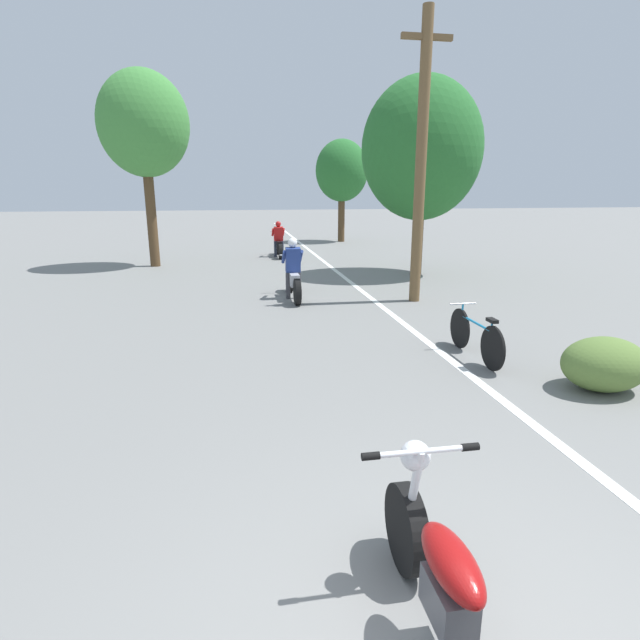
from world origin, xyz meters
TOP-DOWN VIEW (x-y plane):
  - lane_stripe_edge at (2.14, 12.33)m, footprint 0.14×48.00m
  - utility_pole at (3.06, 9.03)m, footprint 1.10×0.24m
  - roadside_tree_right_near at (4.43, 12.59)m, footprint 3.49×3.14m
  - roadside_tree_right_far at (4.22, 22.35)m, footprint 2.50×2.25m
  - roadside_tree_left at (-3.63, 15.62)m, footprint 2.82×2.54m
  - roadside_bush at (3.58, 3.56)m, footprint 1.10×0.88m
  - motorcycle_foreground at (0.02, 0.37)m, footprint 0.75×1.96m
  - motorcycle_rider_lead at (0.32, 9.82)m, footprint 0.50×2.08m
  - motorcycle_rider_far at (0.68, 17.30)m, footprint 0.50×2.02m
  - bicycle_parked at (2.53, 5.01)m, footprint 0.44×1.72m

SIDE VIEW (x-z plane):
  - lane_stripe_edge at x=2.14m, z-range 0.00..0.01m
  - roadside_bush at x=3.58m, z-range 0.00..0.70m
  - bicycle_parked at x=2.53m, z-range -0.03..0.74m
  - motorcycle_foreground at x=0.02m, z-range -0.09..0.92m
  - motorcycle_rider_far at x=0.68m, z-range -0.16..1.17m
  - motorcycle_rider_lead at x=0.32m, z-range -0.18..1.24m
  - utility_pole at x=3.06m, z-range 0.09..6.22m
  - roadside_tree_right_far at x=4.22m, z-range 0.92..5.70m
  - roadside_tree_right_near at x=4.43m, z-range 0.79..6.42m
  - roadside_tree_left at x=-3.63m, z-range 1.39..7.51m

